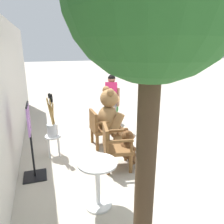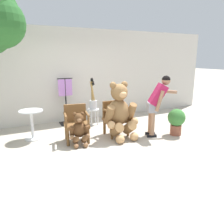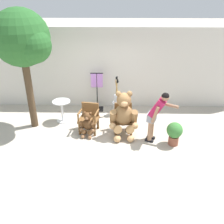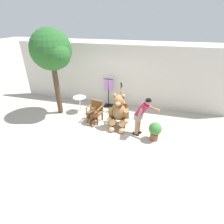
% 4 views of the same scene
% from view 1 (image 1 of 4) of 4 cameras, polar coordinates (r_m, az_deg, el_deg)
% --- Properties ---
extents(ground_plane, '(60.00, 60.00, 0.00)m').
position_cam_1_polar(ground_plane, '(4.99, 4.77, -10.24)').
color(ground_plane, '#B2A899').
extents(back_wall, '(10.00, 0.16, 2.80)m').
position_cam_1_polar(back_wall, '(4.22, -26.43, 3.21)').
color(back_wall, beige).
rests_on(back_wall, ground).
extents(wooden_chair_left, '(0.64, 0.61, 0.86)m').
position_cam_1_polar(wooden_chair_left, '(4.18, 0.65, -8.74)').
color(wooden_chair_left, brown).
rests_on(wooden_chair_left, ground).
extents(wooden_chair_right, '(0.58, 0.54, 0.86)m').
position_cam_1_polar(wooden_chair_right, '(5.08, -3.03, -3.95)').
color(wooden_chair_right, brown).
rests_on(wooden_chair_right, ground).
extents(teddy_bear_large, '(0.83, 0.79, 1.39)m').
position_cam_1_polar(teddy_bear_large, '(5.08, -0.29, -1.33)').
color(teddy_bear_large, olive).
rests_on(teddy_bear_large, ground).
extents(teddy_bear_small, '(0.47, 0.47, 0.77)m').
position_cam_1_polar(teddy_bear_small, '(4.30, 4.34, -9.35)').
color(teddy_bear_small, brown).
rests_on(teddy_bear_small, ground).
extents(person_visitor, '(0.86, 0.48, 1.52)m').
position_cam_1_polar(person_visitor, '(5.91, -0.26, 3.59)').
color(person_visitor, black).
rests_on(person_visitor, ground).
extents(white_stool, '(0.34, 0.34, 0.46)m').
position_cam_1_polar(white_stool, '(4.82, -15.05, -7.14)').
color(white_stool, silver).
rests_on(white_stool, ground).
extents(brush_bucket, '(0.22, 0.22, 0.91)m').
position_cam_1_polar(brush_bucket, '(4.70, -15.32, -3.59)').
color(brush_bucket, silver).
rests_on(brush_bucket, white_stool).
extents(round_side_table, '(0.56, 0.56, 0.72)m').
position_cam_1_polar(round_side_table, '(3.27, -3.74, -17.05)').
color(round_side_table, silver).
rests_on(round_side_table, ground).
extents(potted_plant, '(0.44, 0.44, 0.68)m').
position_cam_1_polar(potted_plant, '(6.56, -0.21, 0.35)').
color(potted_plant, brown).
rests_on(potted_plant, ground).
extents(clothing_display_stand, '(0.44, 0.40, 1.36)m').
position_cam_1_polar(clothing_display_stand, '(4.03, -20.41, -6.89)').
color(clothing_display_stand, black).
rests_on(clothing_display_stand, ground).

